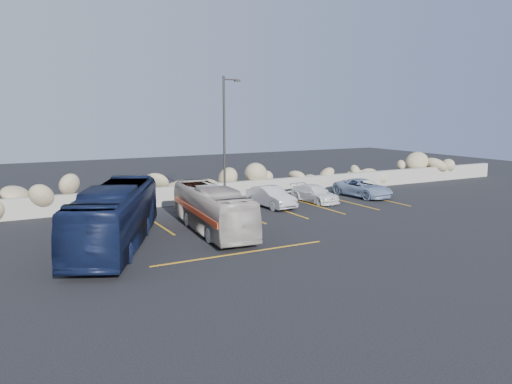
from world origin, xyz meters
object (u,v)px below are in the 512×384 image
lamppost (225,138)px  car_a (214,199)px  car_d (363,188)px  car_c (315,194)px  tour_coach (115,216)px  car_b (271,197)px  vintage_bus (212,209)px

lamppost → car_a: lamppost is taller
lamppost → car_d: size_ratio=1.80×
car_a → car_c: bearing=1.4°
tour_coach → car_b: (10.62, 4.67, -0.72)m
tour_coach → car_c: 14.87m
car_c → lamppost: bearing=166.6°
lamppost → vintage_bus: size_ratio=0.99×
vintage_bus → tour_coach: tour_coach is taller
car_c → car_d: size_ratio=0.86×
vintage_bus → car_b: (5.74, 4.09, -0.48)m
vintage_bus → car_c: size_ratio=2.12×
lamppost → tour_coach: size_ratio=0.82×
car_b → car_d: size_ratio=0.88×
vintage_bus → car_d: size_ratio=1.81×
vintage_bus → tour_coach: bearing=-168.2°
tour_coach → car_c: size_ratio=2.57×
car_a → vintage_bus: bearing=-112.0°
tour_coach → car_c: tour_coach is taller
car_a → car_d: 11.31m
lamppost → car_d: bearing=-4.6°
car_b → tour_coach: bearing=-161.0°
lamppost → car_b: (2.63, -1.03, -3.65)m
car_a → car_c: (7.20, -0.11, -0.21)m
lamppost → car_d: 10.84m
car_a → car_d: (11.31, -0.04, -0.15)m
vintage_bus → car_b: size_ratio=2.07×
car_a → lamppost: bearing=36.7°
car_a → car_d: size_ratio=1.01×
lamppost → tour_coach: (-7.99, -5.70, -2.93)m
vintage_bus → car_c: vintage_bus is taller
lamppost → tour_coach: lamppost is taller
vintage_bus → car_d: (13.27, 4.30, -0.51)m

